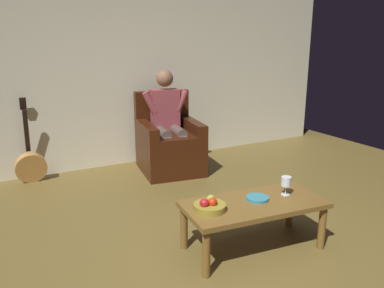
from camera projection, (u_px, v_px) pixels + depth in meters
ground_plane at (254, 285)px, 2.69m from camera, size 7.58×7.58×0.00m
wall_back at (112, 69)px, 4.97m from camera, size 6.72×0.06×2.55m
armchair at (169, 145)px, 4.97m from camera, size 0.83×0.92×0.99m
person_seated at (168, 117)px, 4.90m from camera, size 0.62×0.60×1.27m
coffee_table at (254, 209)px, 3.07m from camera, size 1.17×0.63×0.40m
guitar at (31, 164)px, 4.57m from camera, size 0.36×0.22×1.00m
wine_glass_near at (286, 182)px, 3.17m from camera, size 0.08×0.08×0.16m
fruit_bowl at (210, 206)px, 2.90m from camera, size 0.24×0.24×0.11m
decorative_dish at (257, 198)px, 3.10m from camera, size 0.18×0.18×0.02m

